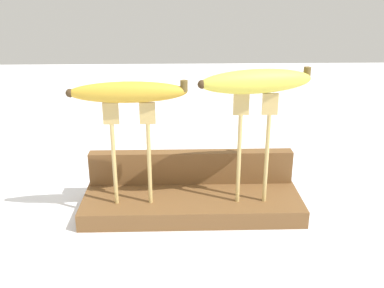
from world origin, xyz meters
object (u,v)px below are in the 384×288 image
Objects in this scene: banana_raised_left at (128,92)px; banana_raised_right at (257,81)px; fork_stand_right at (254,139)px; fork_stand_left at (131,145)px.

banana_raised_left is 0.21m from banana_raised_right.
fork_stand_right is at bearing 12.28° from banana_raised_right.
banana_raised_right reaches higher than banana_raised_left.
banana_raised_left is at bearing -180.00° from fork_stand_right.
banana_raised_left reaches higher than fork_stand_left.
fork_stand_right reaches higher than fork_stand_left.
fork_stand_left is 0.93× the size of banana_raised_right.
fork_stand_left is 0.23m from banana_raised_right.
banana_raised_right is at bearing -0.00° from fork_stand_left.
fork_stand_left is at bearing 180.00° from banana_raised_right.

